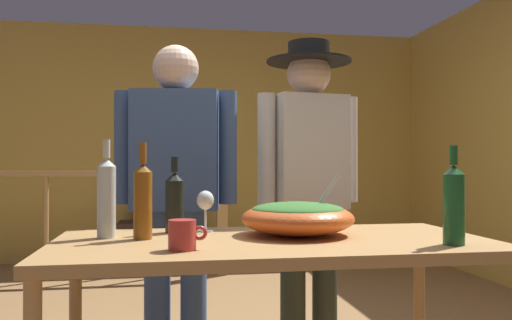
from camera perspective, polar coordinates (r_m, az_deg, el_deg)
The scene contains 15 objects.
back_wall at distance 6.05m, azimuth -4.47°, elevation 1.77°, with size 4.81×0.10×2.58m, color gold.
framed_picture at distance 6.19m, azimuth 4.90°, elevation 5.06°, with size 0.50×0.03×0.38m, color #B16DA1.
stair_railing at distance 5.10m, azimuth -11.12°, elevation -5.21°, with size 2.23×0.10×1.05m.
tv_console at distance 5.73m, azimuth -10.05°, elevation -8.77°, with size 0.90×0.40×0.46m, color #38281E.
flat_screen_tv at distance 5.65m, azimuth -10.04°, elevation -3.82°, with size 0.60×0.12×0.46m.
serving_table at distance 1.99m, azimuth 1.84°, elevation -10.49°, with size 1.59×0.79×0.78m.
salad_bowl at distance 2.08m, azimuth 4.51°, elevation -6.06°, with size 0.44×0.44×0.23m.
wine_glass at distance 2.18m, azimuth -5.46°, elevation -4.55°, with size 0.07×0.07×0.17m.
wine_bottle_dark at distance 2.17m, azimuth -8.73°, elevation -4.38°, with size 0.08×0.08×0.31m.
wine_bottle_clear at distance 2.06m, azimuth -15.77°, elevation -3.79°, with size 0.07×0.07×0.37m.
wine_bottle_amber at distance 2.00m, azimuth -12.07°, elevation -4.18°, with size 0.07×0.07×0.36m.
wine_bottle_green at distance 1.94m, azimuth 20.48°, elevation -4.37°, with size 0.07×0.07×0.34m.
mug_red at distance 1.73m, azimuth -7.88°, elevation -7.97°, with size 0.13×0.09×0.10m.
person_standing_left at distance 2.67m, azimuth -8.64°, elevation -2.07°, with size 0.60×0.28×1.65m.
person_standing_right at distance 2.76m, azimuth 5.70°, elevation -1.41°, with size 0.55×0.44×1.69m.
Camera 1 is at (-0.55, -2.72, 1.06)m, focal length 37.23 mm.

